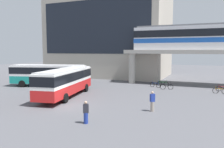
{
  "coord_description": "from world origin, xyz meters",
  "views": [
    {
      "loc": [
        12.83,
        -18.22,
        5.35
      ],
      "look_at": [
        0.78,
        9.81,
        2.2
      ],
      "focal_mm": 36.74,
      "sensor_mm": 36.0,
      "label": 1
    }
  ],
  "objects": [
    {
      "name": "pedestrian_walking_across",
      "position": [
        4.61,
        -3.95,
        0.79
      ],
      "size": [
        0.48,
        0.44,
        1.68
      ],
      "color": "navy",
      "rests_on": "ground_plane"
    },
    {
      "name": "bus_secondary",
      "position": [
        -9.21,
        9.09,
        1.99
      ],
      "size": [
        11.31,
        5.46,
        3.22
      ],
      "color": "teal",
      "rests_on": "ground_plane"
    },
    {
      "name": "bicycle_orange",
      "position": [
        14.1,
        12.8,
        0.36
      ],
      "size": [
        1.79,
        0.17,
        1.04
      ],
      "color": "black",
      "rests_on": "ground_plane"
    },
    {
      "name": "train",
      "position": [
        12.66,
        19.36,
        7.4
      ],
      "size": [
        23.06,
        2.96,
        3.84
      ],
      "color": "silver",
      "rests_on": "elevated_platform"
    },
    {
      "name": "bicycle_blue",
      "position": [
        5.58,
        14.61,
        0.36
      ],
      "size": [
        1.68,
        0.74,
        1.04
      ],
      "color": "black",
      "rests_on": "ground_plane"
    },
    {
      "name": "pedestrian_by_bike_rack",
      "position": [
        8.29,
        1.32,
        0.85
      ],
      "size": [
        0.47,
        0.47,
        1.79
      ],
      "color": "gray",
      "rests_on": "ground_plane"
    },
    {
      "name": "bicycle_red",
      "position": [
        14.46,
        14.93,
        0.36
      ],
      "size": [
        1.65,
        0.81,
        1.04
      ],
      "color": "black",
      "rests_on": "ground_plane"
    },
    {
      "name": "bicycle_black",
      "position": [
        7.45,
        13.4,
        0.36
      ],
      "size": [
        1.68,
        0.74,
        1.04
      ],
      "color": "black",
      "rests_on": "ground_plane"
    },
    {
      "name": "station_building",
      "position": [
        -7.19,
        27.2,
        8.8
      ],
      "size": [
        23.95,
        14.92,
        17.6
      ],
      "color": "#B2A899",
      "rests_on": "ground_plane"
    },
    {
      "name": "bicycle_green",
      "position": [
        6.4,
        16.04,
        0.36
      ],
      "size": [
        1.79,
        0.11,
        1.04
      ],
      "color": "black",
      "rests_on": "ground_plane"
    },
    {
      "name": "bus_main",
      "position": [
        -2.44,
        3.81,
        1.99
      ],
      "size": [
        4.6,
        11.32,
        3.22
      ],
      "color": "red",
      "rests_on": "ground_plane"
    },
    {
      "name": "elevated_platform",
      "position": [
        14.14,
        19.36,
        4.6
      ],
      "size": [
        28.48,
        5.61,
        5.43
      ],
      "color": "#ADA89E",
      "rests_on": "ground_plane"
    },
    {
      "name": "ground_plane",
      "position": [
        0.0,
        10.0,
        0.0
      ],
      "size": [
        120.0,
        120.0,
        0.0
      ],
      "primitive_type": "plane",
      "color": "#515156"
    }
  ]
}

